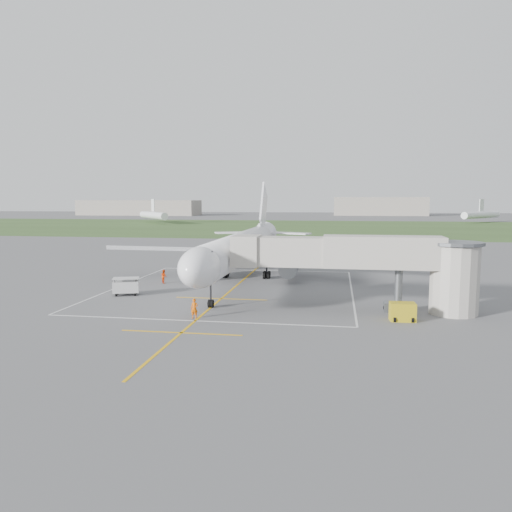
% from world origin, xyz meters
% --- Properties ---
extents(ground, '(700.00, 700.00, 0.00)m').
position_xyz_m(ground, '(0.00, 0.00, 0.00)').
color(ground, '#555558').
rests_on(ground, ground).
extents(grass_strip, '(700.00, 120.00, 0.02)m').
position_xyz_m(grass_strip, '(0.00, 130.00, 0.01)').
color(grass_strip, '#314C21').
rests_on(grass_strip, ground).
extents(apron_markings, '(28.20, 60.00, 0.01)m').
position_xyz_m(apron_markings, '(0.00, -5.82, 0.01)').
color(apron_markings, '#E3A40D').
rests_on(apron_markings, ground).
extents(airliner, '(38.93, 46.75, 13.52)m').
position_xyz_m(airliner, '(-0.00, 0.75, 4.39)').
color(airliner, white).
rests_on(airliner, ground).
extents(jet_bridge, '(23.40, 5.00, 7.20)m').
position_xyz_m(jet_bridge, '(15.72, -13.50, 4.74)').
color(jet_bridge, '#AAA499').
rests_on(jet_bridge, ground).
extents(gpu_unit, '(2.24, 1.64, 1.63)m').
position_xyz_m(gpu_unit, '(17.99, -17.07, 0.80)').
color(gpu_unit, '#B39D16').
rests_on(gpu_unit, ground).
extents(baggage_cart, '(3.19, 2.48, 1.95)m').
position_xyz_m(baggage_cart, '(-10.93, -9.74, 1.00)').
color(baggage_cart, '#BCBCBC').
rests_on(baggage_cart, ground).
extents(ramp_worker_nose, '(0.67, 0.45, 1.80)m').
position_xyz_m(ramp_worker_nose, '(-0.32, -19.10, 0.90)').
color(ramp_worker_nose, '#D95806').
rests_on(ramp_worker_nose, ground).
extents(ramp_worker_wing, '(1.05, 1.07, 1.74)m').
position_xyz_m(ramp_worker_wing, '(-9.51, -1.38, 0.87)').
color(ramp_worker_wing, red).
rests_on(ramp_worker_wing, ground).
extents(distant_hangars, '(345.00, 49.00, 12.00)m').
position_xyz_m(distant_hangars, '(-16.15, 265.19, 5.17)').
color(distant_hangars, gray).
rests_on(distant_hangars, ground).
extents(distant_aircraft, '(169.50, 57.53, 8.85)m').
position_xyz_m(distant_aircraft, '(4.26, 167.13, 3.59)').
color(distant_aircraft, white).
rests_on(distant_aircraft, ground).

